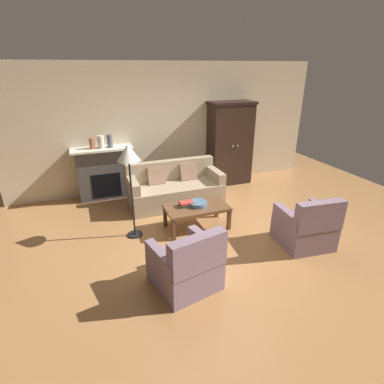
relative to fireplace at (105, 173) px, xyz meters
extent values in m
plane|color=#B27A47|center=(1.55, -2.30, -0.57)|extent=(9.60, 9.60, 0.00)
cube|color=beige|center=(1.55, 0.25, 0.83)|extent=(7.20, 0.10, 2.80)
cube|color=#4C4947|center=(0.00, 0.00, -0.03)|extent=(1.10, 0.36, 1.08)
cube|color=black|center=(0.00, -0.18, -0.23)|extent=(0.60, 0.01, 0.52)
cube|color=white|center=(0.00, -0.02, 0.53)|extent=(1.26, 0.48, 0.04)
cube|color=black|center=(2.95, -0.08, 0.38)|extent=(1.00, 0.52, 1.89)
cube|color=black|center=(2.95, -0.08, 1.35)|extent=(1.06, 0.55, 0.06)
sphere|color=#ADAFB5|center=(2.89, -0.35, 0.41)|extent=(0.04, 0.04, 0.04)
sphere|color=#ADAFB5|center=(3.01, -0.35, 0.41)|extent=(0.04, 0.04, 0.04)
cube|color=tan|center=(1.33, -0.87, -0.35)|extent=(1.91, 0.86, 0.44)
cube|color=tan|center=(1.33, -0.53, 0.08)|extent=(1.90, 0.20, 0.42)
cube|color=tan|center=(0.45, -0.87, -0.02)|extent=(0.17, 0.80, 0.22)
cube|color=tan|center=(2.21, -0.86, -0.02)|extent=(0.17, 0.80, 0.22)
cube|color=#9E755B|center=(0.98, -0.67, 0.04)|extent=(0.36, 0.19, 0.37)
cube|color=#9E755B|center=(1.68, -0.66, 0.04)|extent=(0.36, 0.19, 0.37)
cube|color=brown|center=(1.37, -1.96, -0.17)|extent=(1.10, 0.60, 0.05)
cube|color=brown|center=(0.86, -2.22, -0.38)|extent=(0.06, 0.06, 0.37)
cube|color=brown|center=(1.88, -2.22, -0.38)|extent=(0.06, 0.06, 0.37)
cube|color=brown|center=(0.86, -1.70, -0.38)|extent=(0.06, 0.06, 0.37)
cube|color=brown|center=(1.88, -1.70, -0.38)|extent=(0.06, 0.06, 0.37)
cylinder|color=slate|center=(1.40, -1.93, -0.11)|extent=(0.33, 0.33, 0.07)
cube|color=#427A4C|center=(1.20, -1.89, -0.13)|extent=(0.26, 0.20, 0.04)
cube|color=#B73833|center=(1.20, -1.89, -0.08)|extent=(0.24, 0.17, 0.04)
cylinder|color=#A86042|center=(-0.18, -0.02, 0.66)|extent=(0.11, 0.11, 0.22)
cylinder|color=beige|center=(0.00, -0.02, 0.68)|extent=(0.14, 0.14, 0.26)
cylinder|color=#565B66|center=(0.18, -0.02, 0.68)|extent=(0.12, 0.12, 0.27)
cube|color=gray|center=(0.68, -3.32, -0.36)|extent=(0.91, 0.91, 0.42)
cube|color=gray|center=(0.74, -3.63, 0.08)|extent=(0.78, 0.32, 0.46)
cube|color=gray|center=(1.00, -3.25, -0.05)|extent=(0.27, 0.71, 0.20)
cube|color=gray|center=(0.35, -3.39, -0.05)|extent=(0.27, 0.71, 0.20)
cube|color=gray|center=(2.81, -3.05, -0.36)|extent=(0.83, 0.83, 0.42)
cube|color=gray|center=(2.78, -3.36, 0.08)|extent=(0.77, 0.23, 0.46)
cube|color=gray|center=(3.14, -3.08, -0.05)|extent=(0.19, 0.71, 0.20)
cube|color=gray|center=(2.48, -3.02, -0.05)|extent=(0.19, 0.71, 0.20)
cylinder|color=black|center=(0.28, -1.84, -0.56)|extent=(0.26, 0.26, 0.02)
cylinder|color=black|center=(0.28, -1.84, 0.11)|extent=(0.03, 0.03, 1.36)
cone|color=white|center=(0.28, -1.84, 0.90)|extent=(0.36, 0.36, 0.26)
camera|label=1|loc=(-0.36, -6.40, 2.13)|focal=28.13mm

